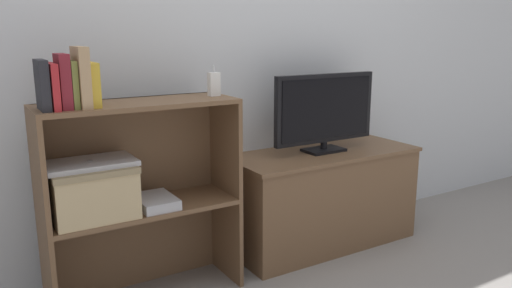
{
  "coord_description": "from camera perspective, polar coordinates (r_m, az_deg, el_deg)",
  "views": [
    {
      "loc": [
        -1.23,
        -1.87,
        1.18
      ],
      "look_at": [
        0.0,
        0.15,
        0.64
      ],
      "focal_mm": 35.0,
      "sensor_mm": 36.0,
      "label": 1
    }
  ],
  "objects": [
    {
      "name": "wall_back",
      "position": [
        2.63,
        -3.52,
        13.2
      ],
      "size": [
        10.0,
        0.05,
        2.4
      ],
      "color": "silver",
      "rests_on": "ground_plane"
    },
    {
      "name": "tv",
      "position": [
        2.72,
        7.9,
        3.82
      ],
      "size": [
        0.64,
        0.14,
        0.42
      ],
      "color": "black",
      "rests_on": "tv_stand"
    },
    {
      "name": "ground_plane",
      "position": [
        2.53,
        1.89,
        -15.05
      ],
      "size": [
        16.0,
        16.0,
        0.0
      ],
      "primitive_type": "plane",
      "color": "gray"
    },
    {
      "name": "book_tan",
      "position": [
        2.02,
        -19.34,
        7.21
      ],
      "size": [
        0.04,
        0.15,
        0.23
      ],
      "color": "tan",
      "rests_on": "bookshelf_upper_tier"
    },
    {
      "name": "bookshelf_upper_tier",
      "position": [
        2.23,
        -13.64,
        0.61
      ],
      "size": [
        0.83,
        0.31,
        0.46
      ],
      "color": "brown",
      "rests_on": "bookshelf_lower_tier"
    },
    {
      "name": "bookshelf_lower_tier",
      "position": [
        2.36,
        -13.06,
        -10.09
      ],
      "size": [
        0.83,
        0.31,
        0.43
      ],
      "color": "brown",
      "rests_on": "ground_plane"
    },
    {
      "name": "baby_monitor",
      "position": [
        2.27,
        -4.83,
        6.84
      ],
      "size": [
        0.05,
        0.03,
        0.14
      ],
      "color": "white",
      "rests_on": "bookshelf_upper_tier"
    },
    {
      "name": "storage_basket_left",
      "position": [
        2.15,
        -18.26,
        -4.87
      ],
      "size": [
        0.33,
        0.28,
        0.22
      ],
      "color": "tan",
      "rests_on": "bookshelf_lower_tier"
    },
    {
      "name": "tv_stand",
      "position": [
        2.83,
        7.57,
        -6.08
      ],
      "size": [
        1.07,
        0.44,
        0.54
      ],
      "color": "brown",
      "rests_on": "ground_plane"
    },
    {
      "name": "laptop",
      "position": [
        2.12,
        -18.46,
        -2.09
      ],
      "size": [
        0.35,
        0.22,
        0.02
      ],
      "color": "#BCBCC1",
      "rests_on": "storage_basket_left"
    },
    {
      "name": "book_maroon",
      "position": [
        2.01,
        -21.18,
        6.67
      ],
      "size": [
        0.04,
        0.13,
        0.21
      ],
      "color": "maroon",
      "rests_on": "bookshelf_upper_tier"
    },
    {
      "name": "book_charcoal",
      "position": [
        2.0,
        -23.24,
        6.2
      ],
      "size": [
        0.03,
        0.14,
        0.19
      ],
      "color": "#232328",
      "rests_on": "bookshelf_upper_tier"
    },
    {
      "name": "book_mustard",
      "position": [
        2.03,
        -18.21,
        6.46
      ],
      "size": [
        0.03,
        0.13,
        0.17
      ],
      "color": "gold",
      "rests_on": "bookshelf_upper_tier"
    },
    {
      "name": "book_olive",
      "position": [
        2.02,
        -20.23,
        6.39
      ],
      "size": [
        0.02,
        0.12,
        0.18
      ],
      "color": "olive",
      "rests_on": "bookshelf_upper_tier"
    },
    {
      "name": "magazine_stack",
      "position": [
        2.22,
        -11.41,
        -6.46
      ],
      "size": [
        0.16,
        0.22,
        0.04
      ],
      "color": "#B2B2B7",
      "rests_on": "bookshelf_lower_tier"
    },
    {
      "name": "book_crimson",
      "position": [
        2.0,
        -22.24,
        6.1
      ],
      "size": [
        0.03,
        0.16,
        0.17
      ],
      "color": "#B22328",
      "rests_on": "bookshelf_upper_tier"
    }
  ]
}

